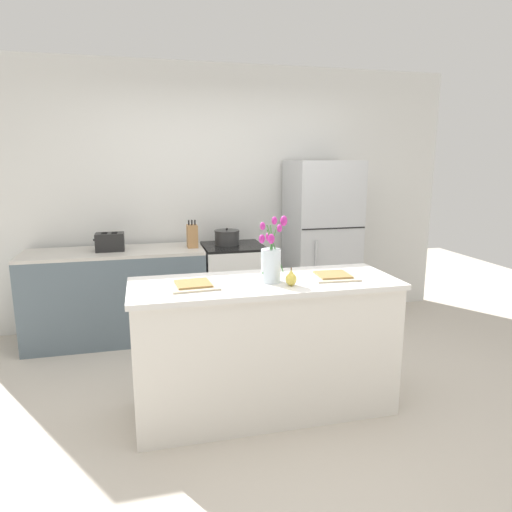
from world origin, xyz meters
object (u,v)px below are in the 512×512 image
object	(u,v)px
pear_figurine	(291,278)
plate_setting_right	(333,276)
toaster	(110,242)
refrigerator	(321,243)
flower_vase	(271,260)
cooking_pot	(227,237)
plate_setting_left	(193,285)
stove_range	(234,287)
knife_block	(192,236)

from	to	relation	value
pear_figurine	plate_setting_right	bearing A→B (deg)	21.61
toaster	refrigerator	bearing A→B (deg)	0.18
flower_vase	pear_figurine	xyz separation A→B (m)	(0.10, -0.12, -0.10)
cooking_pot	flower_vase	bearing A→B (deg)	-90.45
refrigerator	plate_setting_left	bearing A→B (deg)	-133.55
stove_range	toaster	world-z (taller)	toaster
stove_range	cooking_pot	bearing A→B (deg)	138.97
pear_figurine	knife_block	bearing A→B (deg)	104.36
toaster	flower_vase	bearing A→B (deg)	-55.47
refrigerator	pear_figurine	bearing A→B (deg)	-117.63
toaster	knife_block	distance (m)	0.78
pear_figurine	toaster	size ratio (longest dim) A/B	0.43
toaster	plate_setting_left	bearing A→B (deg)	-69.34
stove_range	knife_block	xyz separation A→B (m)	(-0.41, -0.01, 0.56)
plate_setting_left	cooking_pot	xyz separation A→B (m)	(0.53, 1.66, 0.02)
pear_figurine	refrigerator	bearing A→B (deg)	62.37
plate_setting_left	knife_block	bearing A→B (deg)	83.92
plate_setting_right	cooking_pot	xyz separation A→B (m)	(-0.44, 1.66, 0.02)
flower_vase	knife_block	distance (m)	1.66
plate_setting_right	knife_block	size ratio (longest dim) A/B	1.19
flower_vase	plate_setting_right	distance (m)	0.47
flower_vase	plate_setting_right	bearing A→B (deg)	2.82
pear_figurine	cooking_pot	xyz separation A→B (m)	(-0.09, 1.80, -0.02)
stove_range	pear_figurine	bearing A→B (deg)	-88.93
plate_setting_right	flower_vase	bearing A→B (deg)	-177.18
plate_setting_left	cooking_pot	bearing A→B (deg)	72.36
stove_range	plate_setting_left	xyz separation A→B (m)	(-0.58, -1.61, 0.50)
pear_figurine	plate_setting_left	size ratio (longest dim) A/B	0.37
stove_range	flower_vase	size ratio (longest dim) A/B	2.01
knife_block	stove_range	bearing A→B (deg)	1.39
plate_setting_left	toaster	xyz separation A→B (m)	(-0.61, 1.61, 0.03)
stove_range	pear_figurine	world-z (taller)	pear_figurine
pear_figurine	knife_block	world-z (taller)	knife_block
refrigerator	cooking_pot	xyz separation A→B (m)	(-1.01, 0.05, 0.10)
refrigerator	toaster	size ratio (longest dim) A/B	6.18
stove_range	plate_setting_right	xyz separation A→B (m)	(0.38, -1.61, 0.50)
refrigerator	plate_setting_right	xyz separation A→B (m)	(-0.57, -1.61, 0.08)
cooking_pot	knife_block	distance (m)	0.36
pear_figurine	cooking_pot	world-z (taller)	cooking_pot
plate_setting_right	cooking_pot	world-z (taller)	cooking_pot
plate_setting_left	knife_block	size ratio (longest dim) A/B	1.19
pear_figurine	plate_setting_right	xyz separation A→B (m)	(0.35, 0.14, -0.04)
plate_setting_right	cooking_pot	bearing A→B (deg)	104.80
pear_figurine	toaster	distance (m)	2.13
plate_setting_left	plate_setting_right	distance (m)	0.97
cooking_pot	toaster	bearing A→B (deg)	-177.27
refrigerator	plate_setting_left	xyz separation A→B (m)	(-1.53, -1.61, 0.08)
pear_figurine	plate_setting_left	distance (m)	0.63
plate_setting_right	toaster	size ratio (longest dim) A/B	1.15
plate_setting_left	plate_setting_right	bearing A→B (deg)	0.00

